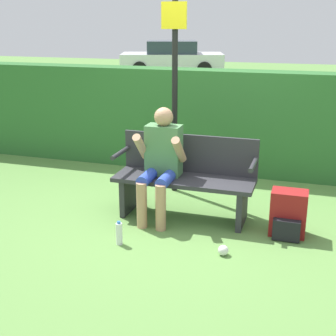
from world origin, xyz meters
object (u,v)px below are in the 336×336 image
Objects in this scene: person_seated at (161,159)px; parked_car at (172,58)px; park_bench at (185,177)px; backpack at (288,215)px; signpost at (175,87)px; water_bottle at (119,233)px.

parked_car reaches higher than person_seated.
backpack is (1.13, -0.18, -0.23)m from park_bench.
parked_car is at bearing 106.43° from person_seated.
signpost is at bearing 115.34° from park_bench.
signpost is at bearing 87.31° from water_bottle.
parked_car reaches higher than park_bench.
parked_car is (-3.87, 14.50, 0.51)m from water_bottle.
water_bottle is at bearing -115.66° from park_bench.
signpost is (-0.35, 0.74, 0.88)m from park_bench.
person_seated is 5.03× the size of water_bottle.
backpack is at bearing 24.47° from water_bottle.
park_bench is at bearing -64.66° from signpost.
backpack is 14.83m from parked_car.
water_bottle is 2.03m from signpost.
signpost is (-0.10, 0.86, 0.66)m from person_seated.
parked_car is at bearing 111.48° from backpack.
water_bottle is at bearing -103.19° from person_seated.
park_bench is at bearing 26.00° from person_seated.
park_bench is 3.25× the size of backpack.
water_bottle is (-0.18, -0.76, -0.56)m from person_seated.
water_bottle is at bearing -91.60° from parked_car.
park_bench is 0.65× the size of signpost.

